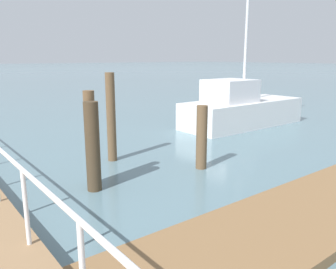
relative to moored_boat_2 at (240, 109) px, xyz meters
name	(u,v)px	position (x,y,z in m)	size (l,w,h in m)	color
ground_plane	(49,133)	(-6.90, 3.52, -0.74)	(300.00, 300.00, 0.00)	slate
floating_dock	(330,202)	(-4.84, -6.43, -0.65)	(11.12, 2.00, 0.18)	olive
dock_piling_0	(111,118)	(-6.68, -1.12, 0.49)	(0.25, 0.25, 2.44)	brown
dock_piling_1	(202,137)	(-5.19, -3.16, 0.09)	(0.28, 0.28, 1.65)	brown
dock_piling_3	(93,147)	(-8.07, -2.84, 0.24)	(0.31, 0.31, 1.95)	#473826
dock_piling_5	(91,139)	(-7.96, -2.53, 0.33)	(0.24, 0.24, 2.14)	brown
moored_boat_2	(240,109)	(0.00, 0.00, 0.00)	(5.66, 2.05, 8.05)	white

